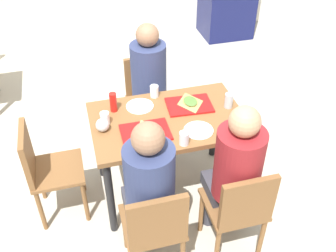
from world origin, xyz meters
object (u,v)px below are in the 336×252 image
tray_red_far (189,105)px  plastic_cup_c (105,118)px  chair_near_left (155,226)px  person_in_red (149,185)px  person_far_side (150,80)px  tray_red_near (145,132)px  soda_can (229,101)px  main_table (168,129)px  pizza_slice_b (190,102)px  plastic_cup_a (154,91)px  foil_bundle (102,125)px  chair_left_end (45,167)px  person_in_brown_jacket (235,168)px  condiment_bottle (113,102)px  paper_plate_near_edge (199,130)px  paper_plate_center (140,106)px  chair_near_right (239,208)px  chair_far_side (147,95)px  pizza_slice_a (148,130)px  plastic_cup_b (184,138)px

tray_red_far → plastic_cup_c: 0.69m
chair_near_left → person_in_red: bearing=90.0°
person_far_side → plastic_cup_c: bearing=-130.0°
tray_red_near → soda_can: (0.71, 0.15, 0.05)m
main_table → pizza_slice_b: (0.22, 0.13, 0.13)m
plastic_cup_a → foil_bundle: 0.59m
chair_left_end → person_far_side: 1.19m
foil_bundle → person_in_brown_jacket: bearing=-37.0°
main_table → foil_bundle: (-0.51, -0.02, 0.16)m
condiment_bottle → chair_near_left: bearing=-84.8°
person_in_red → paper_plate_near_edge: (0.48, 0.41, 0.03)m
paper_plate_center → plastic_cup_a: bearing=37.4°
chair_near_right → tray_red_near: (-0.51, 0.63, 0.28)m
tray_red_far → soda_can: (0.30, -0.09, 0.05)m
paper_plate_near_edge → soda_can: bearing=34.8°
chair_far_side → pizza_slice_a: chair_far_side is taller
chair_far_side → plastic_cup_a: bearing=-93.9°
main_table → person_in_red: size_ratio=0.94×
chair_near_left → pizza_slice_a: chair_near_left is taller
chair_near_left → chair_left_end: same height
main_table → tray_red_near: 0.27m
chair_near_left → pizza_slice_b: bearing=59.9°
person_in_red → foil_bundle: 0.64m
chair_far_side → chair_left_end: bearing=-142.0°
pizza_slice_a → pizza_slice_b: same height
pizza_slice_a → chair_left_end: bearing=170.4°
person_far_side → tray_red_far: (0.21, -0.51, 0.03)m
chair_left_end → plastic_cup_c: bearing=6.5°
tray_red_far → foil_bundle: 0.73m
plastic_cup_c → main_table: bearing=-6.8°
chair_near_left → person_far_side: 1.44m
person_in_brown_jacket → plastic_cup_b: bearing=131.7°
pizza_slice_b → condiment_bottle: (-0.61, 0.08, 0.06)m
chair_left_end → paper_plate_center: size_ratio=3.91×
tray_red_near → soda_can: size_ratio=2.95×
person_in_brown_jacket → person_far_side: bearing=103.4°
chair_far_side → pizza_slice_a: (-0.19, -0.90, 0.30)m
chair_near_right → chair_left_end: (-1.27, 0.76, 0.00)m
paper_plate_center → main_table: bearing=-49.5°
main_table → person_in_red: person_in_red is taller
chair_left_end → paper_plate_center: chair_left_end is taller
person_in_brown_jacket → paper_plate_center: person_in_brown_jacket is taller
chair_far_side → chair_near_right: bearing=-79.0°
condiment_bottle → tray_red_near: bearing=-62.4°
pizza_slice_b → plastic_cup_c: 0.70m
pizza_slice_b → foil_bundle: (-0.73, -0.15, 0.03)m
chair_near_right → chair_far_side: bearing=101.0°
condiment_bottle → plastic_cup_c: bearing=-120.4°
person_in_red → plastic_cup_c: bearing=104.7°
chair_left_end → plastic_cup_c: 0.60m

